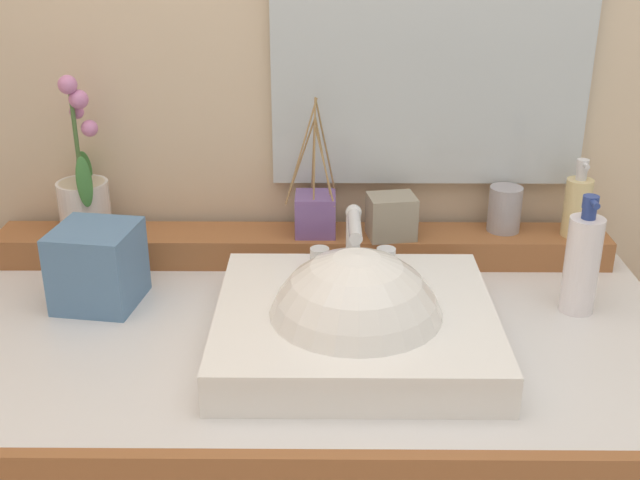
% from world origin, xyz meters
% --- Properties ---
extents(wall_back, '(2.70, 0.20, 2.59)m').
position_xyz_m(wall_back, '(0.00, 0.43, 1.30)').
color(wall_back, beige).
rests_on(wall_back, ground).
extents(back_ledge, '(1.14, 0.11, 0.06)m').
position_xyz_m(back_ledge, '(0.00, 0.26, 0.90)').
color(back_ledge, '#965931').
rests_on(back_ledge, vanity_cabinet).
extents(sink_basin, '(0.42, 0.39, 0.29)m').
position_xyz_m(sink_basin, '(0.09, -0.06, 0.90)').
color(sink_basin, white).
rests_on(sink_basin, vanity_cabinet).
extents(potted_plant, '(0.09, 0.11, 0.29)m').
position_xyz_m(potted_plant, '(-0.40, 0.27, 1.00)').
color(potted_plant, silver).
rests_on(potted_plant, back_ledge).
extents(soap_dispenser, '(0.05, 0.05, 0.15)m').
position_xyz_m(soap_dispenser, '(0.51, 0.25, 0.99)').
color(soap_dispenser, '#DAC385').
rests_on(soap_dispenser, back_ledge).
extents(tumbler_cup, '(0.06, 0.06, 0.09)m').
position_xyz_m(tumbler_cup, '(0.38, 0.27, 0.97)').
color(tumbler_cup, '#9A9499').
rests_on(tumbler_cup, back_ledge).
extents(reed_diffuser, '(0.10, 0.08, 0.26)m').
position_xyz_m(reed_diffuser, '(0.03, 0.26, 0.97)').
color(reed_diffuser, '#735192').
rests_on(reed_diffuser, back_ledge).
extents(trinket_box, '(0.09, 0.08, 0.08)m').
position_xyz_m(trinket_box, '(0.16, 0.24, 0.97)').
color(trinket_box, gray).
rests_on(trinket_box, back_ledge).
extents(lotion_bottle, '(0.06, 0.06, 0.20)m').
position_xyz_m(lotion_bottle, '(0.46, 0.06, 0.96)').
color(lotion_bottle, white).
rests_on(lotion_bottle, vanity_cabinet).
extents(tissue_box, '(0.15, 0.15, 0.14)m').
position_xyz_m(tissue_box, '(-0.34, 0.08, 0.94)').
color(tissue_box, '#5178A1').
rests_on(tissue_box, vanity_cabinet).
extents(mirror, '(0.58, 0.02, 0.60)m').
position_xyz_m(mirror, '(0.23, 0.32, 1.31)').
color(mirror, silver).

